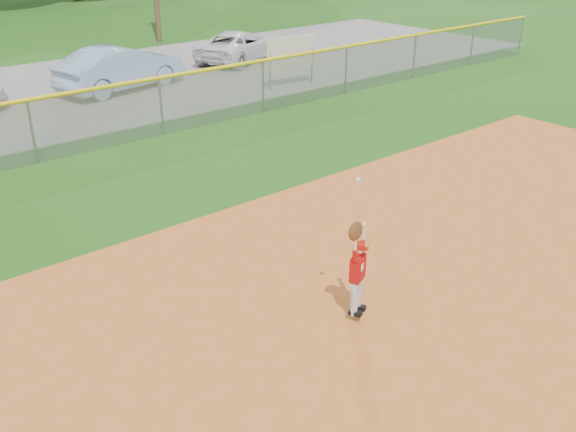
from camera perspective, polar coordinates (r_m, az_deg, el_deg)
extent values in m
plane|color=#205513|center=(8.27, 3.95, -14.34)|extent=(120.00, 120.00, 0.00)
imported|color=#83A2C4|center=(22.01, -14.65, 12.62)|extent=(4.50, 2.33, 1.41)
imported|color=white|center=(25.91, -4.37, 14.85)|extent=(4.55, 3.45, 1.15)
cylinder|color=gray|center=(21.42, -1.63, 12.75)|extent=(0.06, 0.06, 1.24)
cylinder|color=gray|center=(22.29, 2.13, 13.24)|extent=(0.06, 0.06, 1.24)
cube|color=#F9ECCB|center=(21.74, 0.29, 14.34)|extent=(1.85, 0.29, 1.03)
cube|color=gray|center=(15.86, -21.78, 6.93)|extent=(40.00, 0.03, 1.50)
cylinder|color=yellow|center=(15.66, -22.22, 9.52)|extent=(40.00, 0.10, 0.10)
cylinder|color=gray|center=(15.86, -21.78, 6.93)|extent=(0.06, 0.06, 1.50)
cylinder|color=gray|center=(17.11, -11.21, 9.50)|extent=(0.06, 0.06, 1.50)
cylinder|color=gray|center=(18.86, -2.22, 11.42)|extent=(0.06, 0.06, 1.50)
cylinder|color=gray|center=(21.01, 5.17, 12.77)|extent=(0.06, 0.06, 1.50)
cylinder|color=gray|center=(23.43, 11.17, 13.71)|extent=(0.06, 0.06, 1.50)
cylinder|color=gray|center=(26.05, 16.03, 14.37)|extent=(0.06, 0.06, 1.50)
cylinder|color=gray|center=(28.83, 20.01, 14.82)|extent=(0.06, 0.06, 1.50)
cylinder|color=silver|center=(9.08, 5.89, -7.50)|extent=(0.13, 0.13, 0.46)
cylinder|color=silver|center=(9.21, 6.25, -6.99)|extent=(0.13, 0.13, 0.46)
cube|color=black|center=(9.18, 6.00, -8.58)|extent=(0.16, 0.21, 0.06)
cube|color=black|center=(9.31, 6.36, -8.06)|extent=(0.16, 0.21, 0.06)
cube|color=silver|center=(9.01, 6.15, -5.86)|extent=(0.27, 0.22, 0.09)
cube|color=maroon|center=(8.98, 6.16, -5.56)|extent=(0.28, 0.23, 0.04)
cube|color=#A70B0C|center=(8.89, 6.21, -4.59)|extent=(0.31, 0.25, 0.35)
cube|color=white|center=(8.82, 6.62, -4.54)|extent=(0.08, 0.04, 0.10)
sphere|color=beige|center=(8.75, 6.30, -2.89)|extent=(0.21, 0.21, 0.16)
cylinder|color=#A3160A|center=(8.72, 6.32, -2.62)|extent=(0.21, 0.21, 0.07)
cube|color=#A3160A|center=(8.72, 6.82, -2.92)|extent=(0.15, 0.13, 0.01)
cylinder|color=#A70B0C|center=(8.64, 5.96, -3.49)|extent=(0.11, 0.10, 0.19)
cylinder|color=beige|center=(8.53, 5.97, -2.41)|extent=(0.09, 0.08, 0.21)
ellipsoid|color=#4C2D14|center=(8.45, 6.02, -1.36)|extent=(0.26, 0.20, 0.28)
sphere|color=white|center=(8.15, 6.25, 3.22)|extent=(0.09, 0.09, 0.07)
cylinder|color=#A70B0C|center=(8.88, 6.62, -2.67)|extent=(0.11, 0.10, 0.19)
cylinder|color=beige|center=(8.81, 6.72, -1.50)|extent=(0.09, 0.08, 0.21)
sphere|color=beige|center=(8.76, 6.77, -0.75)|extent=(0.10, 0.10, 0.07)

